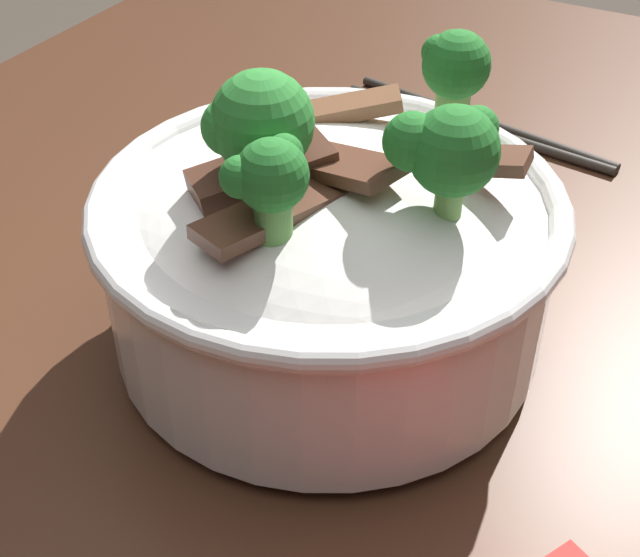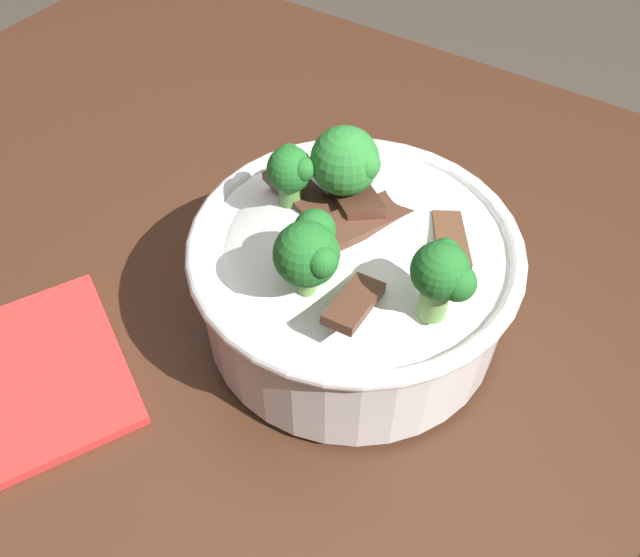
# 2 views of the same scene
# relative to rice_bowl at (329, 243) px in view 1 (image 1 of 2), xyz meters

# --- Properties ---
(dining_table) EXTENTS (1.13, 0.89, 0.80)m
(dining_table) POSITION_rel_rice_bowl_xyz_m (-0.03, -0.04, -0.18)
(dining_table) COLOR #472819
(dining_table) RESTS_ON ground
(rice_bowl) EXTENTS (0.23, 0.23, 0.16)m
(rice_bowl) POSITION_rel_rice_bowl_xyz_m (0.00, 0.00, 0.00)
(rice_bowl) COLOR white
(rice_bowl) RESTS_ON dining_table
(chopsticks_pair) EXTENTS (0.05, 0.22, 0.01)m
(chopsticks_pair) POSITION_rel_rice_bowl_xyz_m (0.26, 0.01, -0.06)
(chopsticks_pair) COLOR #28231E
(chopsticks_pair) RESTS_ON dining_table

